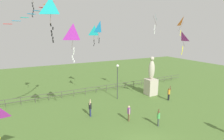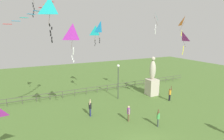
{
  "view_description": "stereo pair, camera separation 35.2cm",
  "coord_description": "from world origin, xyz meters",
  "px_view_note": "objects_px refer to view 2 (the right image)",
  "views": [
    {
      "loc": [
        -7.46,
        -8.73,
        8.51
      ],
      "look_at": [
        0.4,
        6.87,
        4.82
      ],
      "focal_mm": 28.26,
      "sensor_mm": 36.0,
      "label": 1
    },
    {
      "loc": [
        -7.14,
        -8.89,
        8.51
      ],
      "look_at": [
        0.4,
        6.87,
        4.82
      ],
      "focal_mm": 28.26,
      "sensor_mm": 36.0,
      "label": 2
    }
  ],
  "objects_px": {
    "person_0": "(158,117)",
    "kite_1": "(154,17)",
    "lamppost": "(118,74)",
    "person_2": "(170,93)",
    "kite_3": "(185,22)",
    "kite_7": "(50,9)",
    "person_4": "(90,107)",
    "kite_2": "(182,38)",
    "statue_monument": "(152,82)",
    "person_3": "(129,112)",
    "kite_4": "(73,33)",
    "kite_0": "(96,31)",
    "kite_6": "(101,27)"
  },
  "relations": [
    {
      "from": "person_0",
      "to": "kite_7",
      "type": "relative_size",
      "value": 0.59
    },
    {
      "from": "kite_2",
      "to": "lamppost",
      "type": "bearing_deg",
      "value": 121.01
    },
    {
      "from": "person_2",
      "to": "person_3",
      "type": "xyz_separation_m",
      "value": [
        -7.49,
        -2.34,
        -0.05
      ]
    },
    {
      "from": "lamppost",
      "to": "kite_6",
      "type": "bearing_deg",
      "value": -175.82
    },
    {
      "from": "person_2",
      "to": "kite_2",
      "type": "relative_size",
      "value": 0.84
    },
    {
      "from": "kite_4",
      "to": "kite_2",
      "type": "bearing_deg",
      "value": -10.72
    },
    {
      "from": "statue_monument",
      "to": "kite_7",
      "type": "height_order",
      "value": "kite_7"
    },
    {
      "from": "statue_monument",
      "to": "person_2",
      "type": "distance_m",
      "value": 3.01
    },
    {
      "from": "person_2",
      "to": "lamppost",
      "type": "bearing_deg",
      "value": 148.5
    },
    {
      "from": "person_2",
      "to": "kite_1",
      "type": "bearing_deg",
      "value": 157.71
    },
    {
      "from": "person_0",
      "to": "person_4",
      "type": "xyz_separation_m",
      "value": [
        -4.98,
        4.7,
        0.07
      ]
    },
    {
      "from": "person_3",
      "to": "person_4",
      "type": "relative_size",
      "value": 0.82
    },
    {
      "from": "kite_2",
      "to": "kite_4",
      "type": "bearing_deg",
      "value": 169.28
    },
    {
      "from": "person_0",
      "to": "kite_1",
      "type": "xyz_separation_m",
      "value": [
        3.22,
        5.33,
        9.47
      ]
    },
    {
      "from": "kite_7",
      "to": "person_4",
      "type": "bearing_deg",
      "value": 40.8
    },
    {
      "from": "kite_3",
      "to": "kite_7",
      "type": "height_order",
      "value": "kite_7"
    },
    {
      "from": "person_0",
      "to": "kite_3",
      "type": "xyz_separation_m",
      "value": [
        6.0,
        3.35,
        8.85
      ]
    },
    {
      "from": "statue_monument",
      "to": "kite_6",
      "type": "xyz_separation_m",
      "value": [
        -7.33,
        0.49,
        7.23
      ]
    },
    {
      "from": "kite_6",
      "to": "person_0",
      "type": "bearing_deg",
      "value": -72.24
    },
    {
      "from": "statue_monument",
      "to": "lamppost",
      "type": "distance_m",
      "value": 5.21
    },
    {
      "from": "person_2",
      "to": "kite_0",
      "type": "xyz_separation_m",
      "value": [
        -7.32,
        6.83,
        7.79
      ]
    },
    {
      "from": "statue_monument",
      "to": "person_3",
      "type": "xyz_separation_m",
      "value": [
        -6.82,
        -5.12,
        -0.98
      ]
    },
    {
      "from": "person_4",
      "to": "kite_1",
      "type": "xyz_separation_m",
      "value": [
        8.2,
        0.62,
        9.4
      ]
    },
    {
      "from": "person_3",
      "to": "kite_1",
      "type": "height_order",
      "value": "kite_1"
    },
    {
      "from": "lamppost",
      "to": "kite_7",
      "type": "relative_size",
      "value": 1.54
    },
    {
      "from": "kite_1",
      "to": "kite_2",
      "type": "xyz_separation_m",
      "value": [
        0.51,
        -3.85,
        -2.34
      ]
    },
    {
      "from": "kite_4",
      "to": "person_4",
      "type": "bearing_deg",
      "value": 36.11
    },
    {
      "from": "lamppost",
      "to": "person_2",
      "type": "xyz_separation_m",
      "value": [
        5.63,
        -3.45,
        -2.37
      ]
    },
    {
      "from": "person_0",
      "to": "kite_1",
      "type": "distance_m",
      "value": 11.34
    },
    {
      "from": "lamppost",
      "to": "kite_7",
      "type": "height_order",
      "value": "kite_7"
    },
    {
      "from": "person_0",
      "to": "kite_4",
      "type": "bearing_deg",
      "value": 152.71
    },
    {
      "from": "person_4",
      "to": "kite_6",
      "type": "relative_size",
      "value": 0.77
    },
    {
      "from": "person_3",
      "to": "kite_2",
      "type": "relative_size",
      "value": 0.7
    },
    {
      "from": "kite_2",
      "to": "statue_monument",
      "type": "bearing_deg",
      "value": 78.57
    },
    {
      "from": "statue_monument",
      "to": "lamppost",
      "type": "bearing_deg",
      "value": 172.35
    },
    {
      "from": "kite_6",
      "to": "person_4",
      "type": "bearing_deg",
      "value": -130.62
    },
    {
      "from": "lamppost",
      "to": "kite_0",
      "type": "bearing_deg",
      "value": 116.54
    },
    {
      "from": "kite_3",
      "to": "person_4",
      "type": "bearing_deg",
      "value": 172.97
    },
    {
      "from": "kite_2",
      "to": "person_2",
      "type": "bearing_deg",
      "value": 57.85
    },
    {
      "from": "person_0",
      "to": "kite_1",
      "type": "height_order",
      "value": "kite_1"
    },
    {
      "from": "statue_monument",
      "to": "person_4",
      "type": "height_order",
      "value": "statue_monument"
    },
    {
      "from": "person_0",
      "to": "kite_7",
      "type": "xyz_separation_m",
      "value": [
        -8.64,
        1.55,
        9.23
      ]
    },
    {
      "from": "lamppost",
      "to": "person_3",
      "type": "bearing_deg",
      "value": -107.79
    },
    {
      "from": "kite_0",
      "to": "kite_3",
      "type": "relative_size",
      "value": 1.26
    },
    {
      "from": "person_4",
      "to": "kite_4",
      "type": "distance_m",
      "value": 7.81
    },
    {
      "from": "statue_monument",
      "to": "kite_4",
      "type": "distance_m",
      "value": 13.82
    },
    {
      "from": "statue_monument",
      "to": "person_0",
      "type": "bearing_deg",
      "value": -124.24
    },
    {
      "from": "person_2",
      "to": "person_4",
      "type": "height_order",
      "value": "person_4"
    },
    {
      "from": "person_3",
      "to": "kite_6",
      "type": "distance_m",
      "value": 9.96
    },
    {
      "from": "person_2",
      "to": "kite_6",
      "type": "distance_m",
      "value": 11.88
    }
  ]
}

